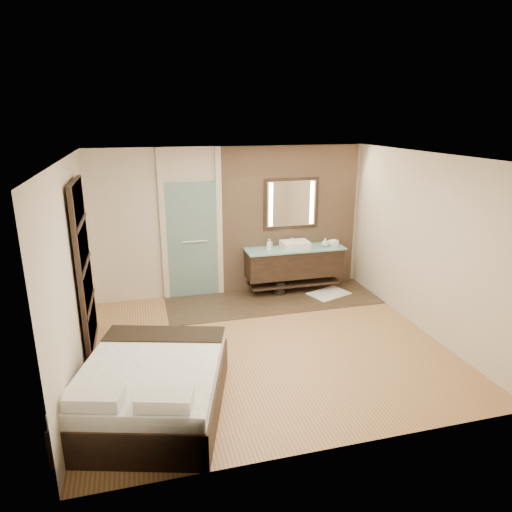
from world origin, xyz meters
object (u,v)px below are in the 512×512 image
object	(u,v)px
mirror_unit	(291,204)
waste_bin	(279,288)
bed	(152,387)
vanity	(294,262)

from	to	relation	value
mirror_unit	waste_bin	world-z (taller)	mirror_unit
mirror_unit	bed	bearing A→B (deg)	-129.71
vanity	bed	distance (m)	4.14
vanity	bed	xyz separation A→B (m)	(-2.75, -3.08, -0.28)
vanity	bed	world-z (taller)	vanity
mirror_unit	bed	xyz separation A→B (m)	(-2.75, -3.31, -1.35)
bed	waste_bin	distance (m)	3.88
vanity	mirror_unit	bearing A→B (deg)	90.00
mirror_unit	waste_bin	xyz separation A→B (m)	(-0.30, -0.31, -1.52)
vanity	mirror_unit	distance (m)	1.10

